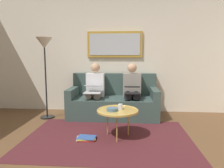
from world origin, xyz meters
TOP-DOWN VIEW (x-y plane):
  - wall_rear at (0.00, -2.60)m, footprint 6.00×0.12m
  - area_rug at (0.00, -0.85)m, footprint 2.60×1.80m
  - couch at (0.00, -2.12)m, footprint 1.86×0.90m
  - framed_mirror at (0.00, -2.51)m, footprint 1.24×0.05m
  - coffee_table at (-0.15, -0.90)m, footprint 0.66×0.66m
  - cup at (-0.19, -0.93)m, footprint 0.07×0.07m
  - bowl at (-0.07, -0.83)m, footprint 0.17×0.17m
  - person_left at (-0.39, -2.05)m, footprint 0.38×0.58m
  - laptop_black at (-0.39, -1.80)m, footprint 0.31×0.33m
  - person_right at (0.39, -2.05)m, footprint 0.38×0.58m
  - laptop_silver at (0.39, -1.81)m, footprint 0.34×0.37m
  - magazine_stack at (0.33, -0.76)m, footprint 0.32×0.25m
  - standing_lamp at (1.38, -1.85)m, footprint 0.32×0.32m

SIDE VIEW (x-z plane):
  - area_rug at x=0.00m, z-range 0.00..0.01m
  - magazine_stack at x=0.33m, z-range 0.01..0.04m
  - couch at x=0.00m, z-range -0.14..0.76m
  - coffee_table at x=-0.15m, z-range 0.20..0.66m
  - bowl at x=-0.07m, z-range 0.45..0.50m
  - cup at x=-0.19m, z-range 0.45..0.54m
  - person_left at x=-0.39m, z-range 0.04..1.18m
  - person_right at x=0.39m, z-range 0.04..1.18m
  - laptop_black at x=-0.39m, z-range 0.56..0.70m
  - laptop_silver at x=0.39m, z-range 0.56..0.71m
  - wall_rear at x=0.00m, z-range 0.00..2.60m
  - standing_lamp at x=1.38m, z-range 0.54..2.20m
  - framed_mirror at x=0.00m, z-range 1.26..1.84m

